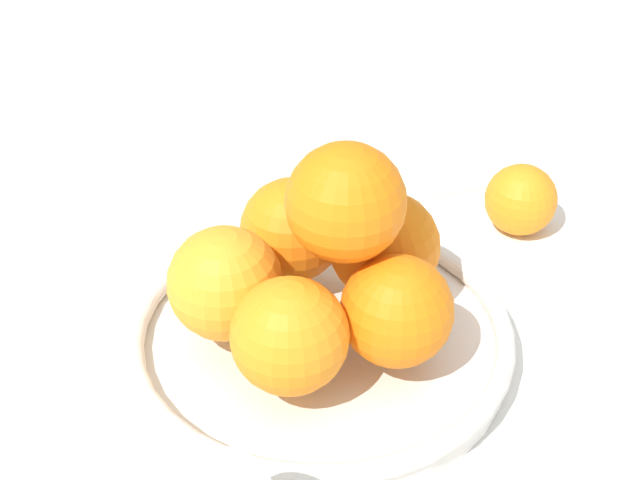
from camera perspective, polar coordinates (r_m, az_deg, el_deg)
ground_plane at (r=0.68m, az=0.00°, el=-7.13°), size 4.00×4.00×0.00m
fruit_bowl at (r=0.67m, az=0.00°, el=-6.20°), size 0.29×0.29×0.03m
orange_pile at (r=0.63m, az=0.11°, el=-1.62°), size 0.20×0.20×0.15m
stray_orange at (r=0.81m, az=12.73°, el=2.53°), size 0.06×0.06×0.06m
napkin_folded at (r=0.90m, az=4.28°, el=4.97°), size 0.17×0.17×0.01m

